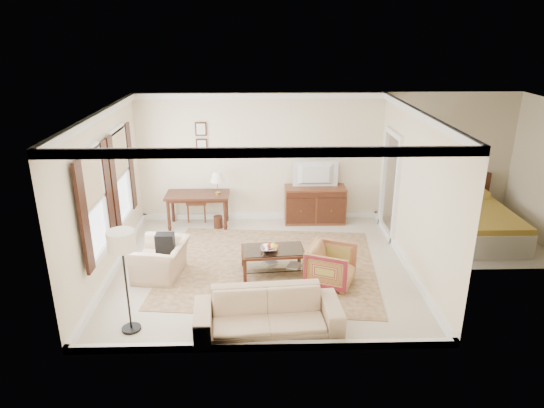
{
  "coord_description": "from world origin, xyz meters",
  "views": [
    {
      "loc": [
        -0.03,
        -8.1,
        4.26
      ],
      "look_at": [
        0.2,
        0.3,
        1.15
      ],
      "focal_mm": 32.0,
      "sensor_mm": 36.0,
      "label": 1
    }
  ],
  "objects_px": {
    "writing_desk": "(198,198)",
    "club_armchair": "(161,254)",
    "striped_armchair": "(331,264)",
    "tv": "(316,167)",
    "sideboard": "(315,205)",
    "sofa": "(268,307)",
    "coffee_table": "(273,255)"
  },
  "relations": [
    {
      "from": "sideboard",
      "to": "tv",
      "type": "distance_m",
      "value": 0.9
    },
    {
      "from": "club_armchair",
      "to": "sofa",
      "type": "relative_size",
      "value": 0.46
    },
    {
      "from": "striped_armchair",
      "to": "club_armchair",
      "type": "relative_size",
      "value": 0.79
    },
    {
      "from": "writing_desk",
      "to": "club_armchair",
      "type": "xyz_separation_m",
      "value": [
        -0.4,
        -2.32,
        -0.22
      ]
    },
    {
      "from": "writing_desk",
      "to": "coffee_table",
      "type": "distance_m",
      "value": 2.79
    },
    {
      "from": "sofa",
      "to": "club_armchair",
      "type": "bearing_deg",
      "value": 132.6
    },
    {
      "from": "sideboard",
      "to": "sofa",
      "type": "xyz_separation_m",
      "value": [
        -1.15,
        -4.24,
        -0.0
      ]
    },
    {
      "from": "writing_desk",
      "to": "sofa",
      "type": "xyz_separation_m",
      "value": [
        1.48,
        -4.08,
        -0.23
      ]
    },
    {
      "from": "writing_desk",
      "to": "striped_armchair",
      "type": "relative_size",
      "value": 1.79
    },
    {
      "from": "sideboard",
      "to": "coffee_table",
      "type": "height_order",
      "value": "sideboard"
    },
    {
      "from": "striped_armchair",
      "to": "writing_desk",
      "type": "bearing_deg",
      "value": 66.8
    },
    {
      "from": "writing_desk",
      "to": "sofa",
      "type": "distance_m",
      "value": 4.35
    },
    {
      "from": "sideboard",
      "to": "sofa",
      "type": "distance_m",
      "value": 4.39
    },
    {
      "from": "coffee_table",
      "to": "writing_desk",
      "type": "bearing_deg",
      "value": 125.39
    },
    {
      "from": "sideboard",
      "to": "striped_armchair",
      "type": "xyz_separation_m",
      "value": [
        -0.03,
        -2.86,
        -0.03
      ]
    },
    {
      "from": "club_armchair",
      "to": "sofa",
      "type": "height_order",
      "value": "club_armchair"
    },
    {
      "from": "striped_armchair",
      "to": "club_armchair",
      "type": "xyz_separation_m",
      "value": [
        -3.0,
        0.38,
        0.04
      ]
    },
    {
      "from": "tv",
      "to": "club_armchair",
      "type": "distance_m",
      "value": 4.0
    },
    {
      "from": "coffee_table",
      "to": "striped_armchair",
      "type": "distance_m",
      "value": 1.08
    },
    {
      "from": "tv",
      "to": "sofa",
      "type": "relative_size",
      "value": 0.45
    },
    {
      "from": "sideboard",
      "to": "sofa",
      "type": "relative_size",
      "value": 0.64
    },
    {
      "from": "striped_armchair",
      "to": "sofa",
      "type": "relative_size",
      "value": 0.36
    },
    {
      "from": "writing_desk",
      "to": "sideboard",
      "type": "xyz_separation_m",
      "value": [
        2.63,
        0.15,
        -0.23
      ]
    },
    {
      "from": "tv",
      "to": "sofa",
      "type": "xyz_separation_m",
      "value": [
        -1.15,
        -4.22,
        -0.9
      ]
    },
    {
      "from": "writing_desk",
      "to": "coffee_table",
      "type": "bearing_deg",
      "value": -54.61
    },
    {
      "from": "sideboard",
      "to": "tv",
      "type": "bearing_deg",
      "value": -90.0
    },
    {
      "from": "sideboard",
      "to": "sofa",
      "type": "bearing_deg",
      "value": -105.23
    },
    {
      "from": "tv",
      "to": "striped_armchair",
      "type": "distance_m",
      "value": 2.99
    },
    {
      "from": "sideboard",
      "to": "striped_armchair",
      "type": "relative_size",
      "value": 1.76
    },
    {
      "from": "striped_armchair",
      "to": "club_armchair",
      "type": "height_order",
      "value": "club_armchair"
    },
    {
      "from": "tv",
      "to": "coffee_table",
      "type": "height_order",
      "value": "tv"
    },
    {
      "from": "sideboard",
      "to": "club_armchair",
      "type": "height_order",
      "value": "club_armchair"
    }
  ]
}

